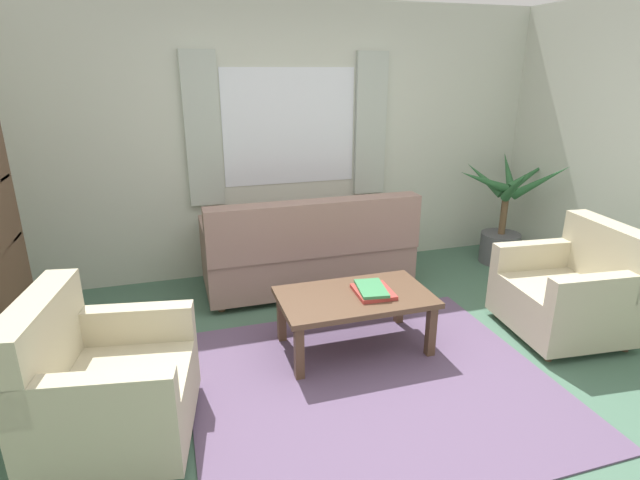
{
  "coord_description": "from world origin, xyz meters",
  "views": [
    {
      "loc": [
        -1.16,
        -2.58,
        1.99
      ],
      "look_at": [
        -0.15,
        0.7,
        0.8
      ],
      "focal_mm": 27.93,
      "sensor_mm": 36.0,
      "label": 1
    }
  ],
  "objects_px": {
    "book_stack_on_table": "(373,291)",
    "armchair_left": "(102,385)",
    "coffee_table": "(355,302)",
    "armchair_right": "(571,291)",
    "couch": "(308,252)",
    "potted_plant": "(504,221)"
  },
  "relations": [
    {
      "from": "couch",
      "to": "armchair_right",
      "type": "height_order",
      "value": "couch"
    },
    {
      "from": "coffee_table",
      "to": "book_stack_on_table",
      "type": "xyz_separation_m",
      "value": [
        0.13,
        -0.02,
        0.08
      ]
    },
    {
      "from": "armchair_left",
      "to": "armchair_right",
      "type": "height_order",
      "value": "same"
    },
    {
      "from": "armchair_left",
      "to": "armchair_right",
      "type": "relative_size",
      "value": 1.06
    },
    {
      "from": "couch",
      "to": "armchair_left",
      "type": "bearing_deg",
      "value": 44.95
    },
    {
      "from": "couch",
      "to": "coffee_table",
      "type": "relative_size",
      "value": 1.73
    },
    {
      "from": "armchair_left",
      "to": "armchair_right",
      "type": "distance_m",
      "value": 3.36
    },
    {
      "from": "armchair_right",
      "to": "coffee_table",
      "type": "height_order",
      "value": "armchair_right"
    },
    {
      "from": "book_stack_on_table",
      "to": "armchair_left",
      "type": "bearing_deg",
      "value": -165.05
    },
    {
      "from": "armchair_left",
      "to": "coffee_table",
      "type": "height_order",
      "value": "armchair_left"
    },
    {
      "from": "armchair_left",
      "to": "book_stack_on_table",
      "type": "xyz_separation_m",
      "value": [
        1.79,
        0.48,
        0.11
      ]
    },
    {
      "from": "armchair_left",
      "to": "coffee_table",
      "type": "xyz_separation_m",
      "value": [
        1.66,
        0.5,
        0.03
      ]
    },
    {
      "from": "armchair_left",
      "to": "book_stack_on_table",
      "type": "height_order",
      "value": "armchair_left"
    },
    {
      "from": "potted_plant",
      "to": "armchair_left",
      "type": "bearing_deg",
      "value": -156.03
    },
    {
      "from": "armchair_right",
      "to": "book_stack_on_table",
      "type": "height_order",
      "value": "armchair_right"
    },
    {
      "from": "book_stack_on_table",
      "to": "coffee_table",
      "type": "bearing_deg",
      "value": 171.4
    },
    {
      "from": "couch",
      "to": "potted_plant",
      "type": "bearing_deg",
      "value": -178.41
    },
    {
      "from": "potted_plant",
      "to": "coffee_table",
      "type": "bearing_deg",
      "value": -150.88
    },
    {
      "from": "coffee_table",
      "to": "potted_plant",
      "type": "height_order",
      "value": "potted_plant"
    },
    {
      "from": "armchair_right",
      "to": "coffee_table",
      "type": "xyz_separation_m",
      "value": [
        -1.69,
        0.27,
        0.03
      ]
    },
    {
      "from": "couch",
      "to": "armchair_right",
      "type": "distance_m",
      "value": 2.22
    },
    {
      "from": "armchair_left",
      "to": "potted_plant",
      "type": "distance_m",
      "value": 4.16
    }
  ]
}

